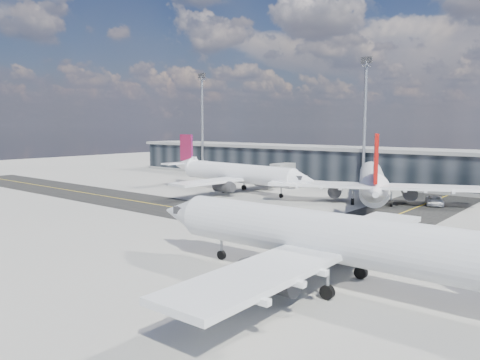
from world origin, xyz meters
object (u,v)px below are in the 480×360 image
Objects in this scene: airliner_af at (235,173)px; airliner_redtail at (372,181)px; airliner_near at (342,239)px; baggage_tug at (266,225)px; service_van at (435,200)px.

airliner_redtail reaches higher than airliner_af.
airliner_redtail is (29.72, 2.10, 0.33)m from airliner_af.
airliner_near is 13.50× the size of baggage_tug.
airliner_near reaches higher than airliner_af.
airliner_redtail is 28.89m from baggage_tug.
airliner_redtail is 44.51m from airliner_near.
airliner_redtail is 6.88× the size of service_van.
airliner_near reaches higher than baggage_tug.
service_van is (38.26, 9.33, -3.10)m from airliner_af.
baggage_tug is at bearing 52.50° from airliner_near.
service_van is (8.54, 7.23, -3.43)m from airliner_redtail.
baggage_tug is at bearing 51.25° from airliner_af.
service_van is at bearing 108.76° from airliner_af.
baggage_tug is 0.53× the size of service_van.
airliner_near is 22.27m from baggage_tug.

